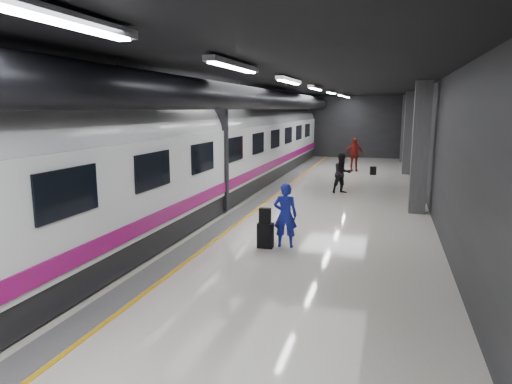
% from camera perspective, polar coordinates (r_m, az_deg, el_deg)
% --- Properties ---
extents(ground, '(40.00, 40.00, 0.00)m').
position_cam_1_polar(ground, '(15.36, 2.57, -3.09)').
color(ground, white).
rests_on(ground, ground).
extents(platform_hall, '(10.02, 40.02, 4.51)m').
position_cam_1_polar(platform_hall, '(15.94, 2.49, 10.23)').
color(platform_hall, black).
rests_on(platform_hall, ground).
extents(train, '(3.05, 38.00, 4.05)m').
position_cam_1_polar(train, '(16.09, -8.72, 4.88)').
color(train, black).
rests_on(train, ground).
extents(traveler_main, '(0.66, 0.47, 1.70)m').
position_cam_1_polar(traveler_main, '(11.89, 3.68, -2.91)').
color(traveler_main, '#201AC4').
rests_on(traveler_main, ground).
extents(suitcase_main, '(0.41, 0.27, 0.66)m').
position_cam_1_polar(suitcase_main, '(11.91, 1.18, -5.44)').
color(suitcase_main, black).
rests_on(suitcase_main, ground).
extents(shoulder_bag, '(0.31, 0.19, 0.40)m').
position_cam_1_polar(shoulder_bag, '(11.77, 1.13, -2.98)').
color(shoulder_bag, black).
rests_on(shoulder_bag, suitcase_main).
extents(traveler_far_a, '(1.05, 0.99, 1.71)m').
position_cam_1_polar(traveler_far_a, '(19.80, 10.71, 2.30)').
color(traveler_far_a, black).
rests_on(traveler_far_a, ground).
extents(traveler_far_b, '(1.20, 0.69, 1.92)m').
position_cam_1_polar(traveler_far_b, '(27.06, 12.15, 4.60)').
color(traveler_far_b, maroon).
rests_on(traveler_far_b, ground).
extents(suitcase_far, '(0.35, 0.28, 0.46)m').
position_cam_1_polar(suitcase_far, '(25.81, 14.42, 2.60)').
color(suitcase_far, black).
rests_on(suitcase_far, ground).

